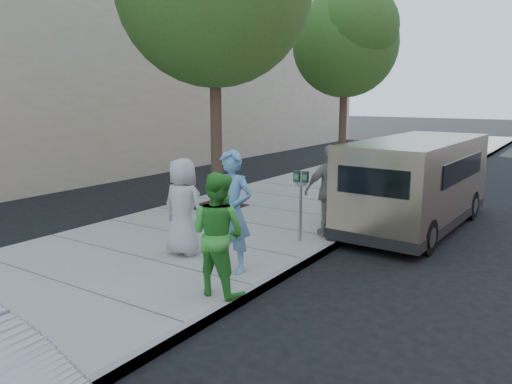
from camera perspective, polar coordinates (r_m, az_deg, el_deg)
ground at (r=9.47m, az=-2.33°, el=-6.90°), size 120.00×120.00×0.00m
sidewalk at (r=10.04m, az=-6.99°, el=-5.48°), size 5.00×60.00×0.15m
curb_face at (r=8.73m, az=5.43°, el=-8.02°), size 0.12×60.00×0.16m
tree_far at (r=18.98m, az=10.33°, el=16.81°), size 3.92×3.80×6.49m
parking_meter at (r=9.47m, az=5.14°, el=0.15°), size 0.29×0.14×1.36m
van at (r=11.52m, az=18.02°, el=1.16°), size 2.01×5.42×1.98m
person_officer at (r=7.81m, az=-2.83°, el=-2.28°), size 0.76×0.54×1.94m
person_green_shirt at (r=6.97m, az=-4.40°, el=-4.79°), size 0.85×0.67×1.74m
person_gray_shirt at (r=8.76m, az=-8.32°, el=-1.70°), size 0.85×0.57×1.70m
person_striped_polo at (r=9.93m, az=8.56°, el=0.13°), size 1.08×1.06×1.82m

